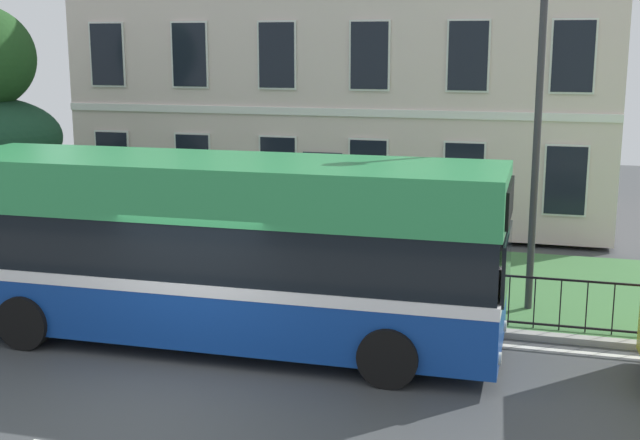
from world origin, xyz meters
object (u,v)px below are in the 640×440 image
(georgian_townhouse, at_px, (360,18))
(street_lamp_post, at_px, (539,108))
(single_decker_bus, at_px, (221,248))
(litter_bin, at_px, (192,259))

(georgian_townhouse, height_order, street_lamp_post, georgian_townhouse)
(georgian_townhouse, relative_size, single_decker_bus, 1.60)
(single_decker_bus, bearing_deg, street_lamp_post, 30.62)
(single_decker_bus, relative_size, street_lamp_post, 1.43)
(georgian_townhouse, relative_size, street_lamp_post, 2.30)
(single_decker_bus, relative_size, litter_bin, 8.22)
(single_decker_bus, height_order, street_lamp_post, street_lamp_post)
(georgian_townhouse, xyz_separation_m, litter_bin, (-1.22, -10.40, -5.28))
(street_lamp_post, bearing_deg, single_decker_bus, -148.77)
(street_lamp_post, bearing_deg, litter_bin, -176.83)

